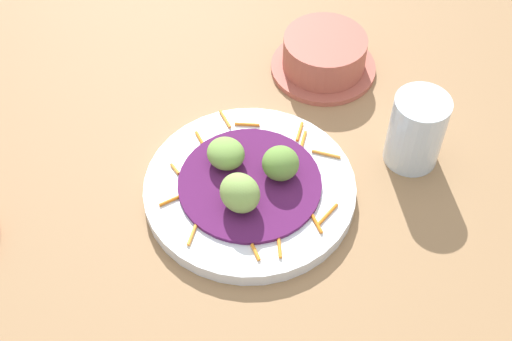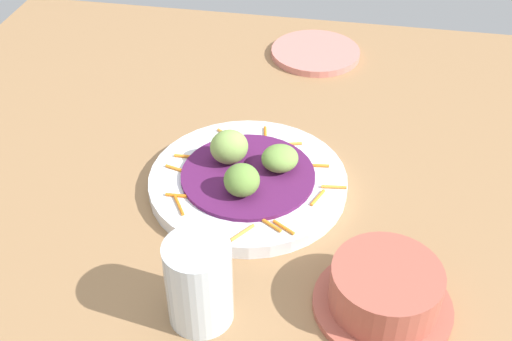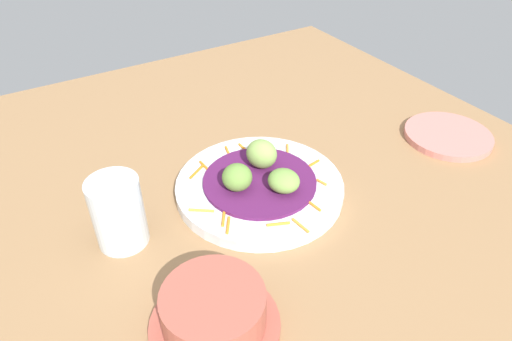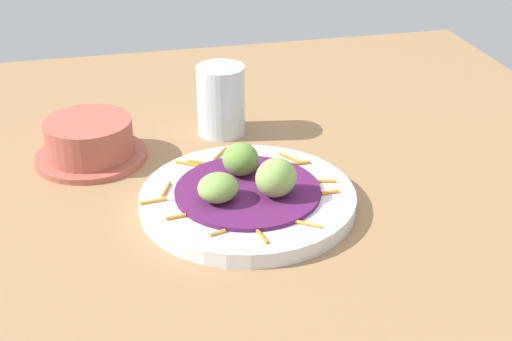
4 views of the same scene
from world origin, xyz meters
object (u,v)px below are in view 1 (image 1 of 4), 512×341
at_px(guac_scoop_left, 226,153).
at_px(guac_scoop_right, 280,162).
at_px(guac_scoop_center, 240,193).
at_px(water_glass, 416,130).
at_px(main_plate, 249,187).
at_px(terracotta_bowl, 324,56).

bearing_deg(guac_scoop_left, guac_scoop_right, -123.09).
distance_m(guac_scoop_center, guac_scoop_right, 0.07).
xyz_separation_m(guac_scoop_center, water_glass, (0.02, -0.23, 0.00)).
xyz_separation_m(main_plate, water_glass, (-0.01, -0.21, 0.04)).
distance_m(guac_scoop_left, terracotta_bowl, 0.23).
relative_size(guac_scoop_right, terracotta_bowl, 0.30).
bearing_deg(guac_scoop_center, main_plate, -33.09).
distance_m(guac_scoop_center, terracotta_bowl, 0.28).
bearing_deg(main_plate, terracotta_bowl, -44.11).
xyz_separation_m(guac_scoop_center, guac_scoop_right, (0.03, -0.06, -0.00)).
distance_m(main_plate, guac_scoop_right, 0.05).
bearing_deg(guac_scoop_center, terracotta_bowl, -42.59).
height_order(main_plate, terracotta_bowl, terracotta_bowl).
xyz_separation_m(guac_scoop_left, water_glass, (-0.05, -0.23, 0.01)).
relative_size(guac_scoop_center, water_glass, 0.50).
distance_m(guac_scoop_left, water_glass, 0.23).
relative_size(guac_scoop_center, guac_scoop_right, 1.12).
height_order(terracotta_bowl, water_glass, water_glass).
bearing_deg(water_glass, main_plate, 86.60).
bearing_deg(guac_scoop_right, main_plate, 86.91).
height_order(main_plate, guac_scoop_center, guac_scoop_center).
bearing_deg(main_plate, water_glass, -93.40).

